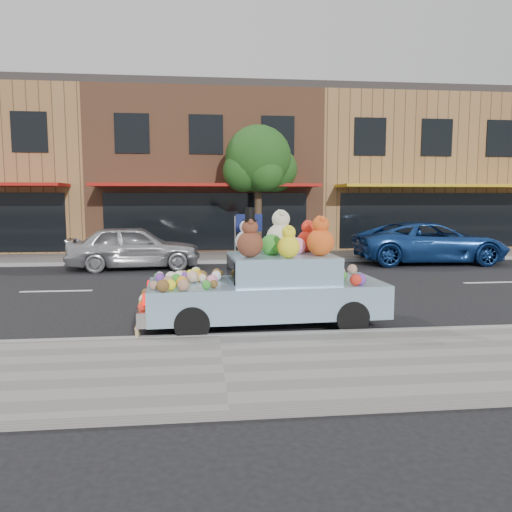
{
  "coord_description": "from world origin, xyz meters",
  "views": [
    {
      "loc": [
        -0.29,
        -13.14,
        2.4
      ],
      "look_at": [
        0.8,
        -3.39,
        1.25
      ],
      "focal_mm": 35.0,
      "sensor_mm": 36.0,
      "label": 1
    }
  ],
  "objects": [
    {
      "name": "far_sidewalk",
      "position": [
        0.0,
        6.5,
        0.06
      ],
      "size": [
        60.0,
        3.0,
        0.12
      ],
      "primitive_type": "cube",
      "color": "gray",
      "rests_on": "ground"
    },
    {
      "name": "art_car",
      "position": [
        0.95,
        -4.07,
        0.79
      ],
      "size": [
        4.56,
        1.95,
        2.23
      ],
      "rotation": [
        0.0,
        0.0,
        0.05
      ],
      "color": "black",
      "rests_on": "ground"
    },
    {
      "name": "car_blue",
      "position": [
        8.12,
        4.29,
        0.76
      ],
      "size": [
        5.59,
        2.79,
        1.52
      ],
      "primitive_type": "imported",
      "rotation": [
        0.0,
        0.0,
        1.52
      ],
      "color": "navy",
      "rests_on": "ground"
    },
    {
      "name": "storefront_mid",
      "position": [
        0.0,
        11.97,
        3.64
      ],
      "size": [
        10.0,
        9.8,
        7.3
      ],
      "color": "brown",
      "rests_on": "ground"
    },
    {
      "name": "car_silver",
      "position": [
        -2.51,
        3.94,
        0.75
      ],
      "size": [
        4.51,
        2.08,
        1.5
      ],
      "primitive_type": "imported",
      "rotation": [
        0.0,
        0.0,
        1.64
      ],
      "color": "#B8B9BE",
      "rests_on": "ground"
    },
    {
      "name": "far_kerb",
      "position": [
        0.0,
        5.0,
        0.07
      ],
      "size": [
        60.0,
        0.12,
        0.13
      ],
      "primitive_type": "cube",
      "color": "gray",
      "rests_on": "ground"
    },
    {
      "name": "near_kerb",
      "position": [
        0.0,
        -5.0,
        0.07
      ],
      "size": [
        60.0,
        0.12,
        0.13
      ],
      "primitive_type": "cube",
      "color": "gray",
      "rests_on": "ground"
    },
    {
      "name": "street_tree",
      "position": [
        2.03,
        6.55,
        3.69
      ],
      "size": [
        3.0,
        2.7,
        5.22
      ],
      "color": "#38281C",
      "rests_on": "ground"
    },
    {
      "name": "near_sidewalk",
      "position": [
        0.0,
        -6.5,
        0.06
      ],
      "size": [
        60.0,
        3.0,
        0.12
      ],
      "primitive_type": "cube",
      "color": "gray",
      "rests_on": "ground"
    },
    {
      "name": "ground",
      "position": [
        0.0,
        0.0,
        0.0
      ],
      "size": [
        120.0,
        120.0,
        0.0
      ],
      "primitive_type": "plane",
      "color": "black",
      "rests_on": "ground"
    },
    {
      "name": "storefront_right",
      "position": [
        10.0,
        11.97,
        3.64
      ],
      "size": [
        10.0,
        9.8,
        7.3
      ],
      "color": "olive",
      "rests_on": "ground"
    }
  ]
}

